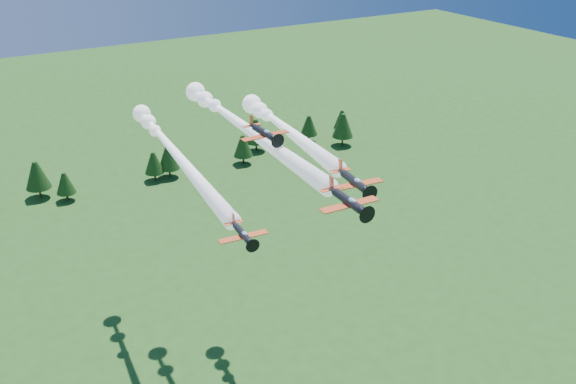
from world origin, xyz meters
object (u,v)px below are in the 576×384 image
plane_lead (240,124)px  plane_right (283,127)px  plane_left (173,150)px  plane_slot (264,133)px

plane_lead → plane_right: bearing=7.2°
plane_lead → plane_left: 15.70m
plane_left → plane_slot: plane_slot is taller
plane_left → plane_right: (16.56, -10.82, 4.73)m
plane_lead → plane_right: plane_lead is taller
plane_lead → plane_right: size_ratio=1.32×
plane_lead → plane_right: 8.97m
plane_lead → plane_slot: (-2.81, -13.76, 3.27)m
plane_left → plane_right: size_ratio=1.35×
plane_lead → plane_slot: size_ratio=7.40×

